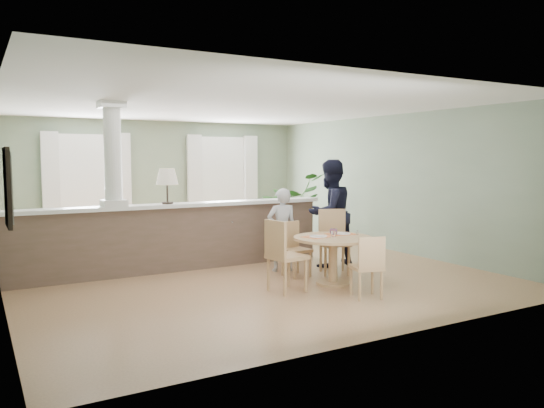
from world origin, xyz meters
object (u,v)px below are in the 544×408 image
man_person (330,213)px  chair_side (283,253)px  dining_table (333,246)px  chair_near (368,264)px  sofa (146,236)px  child_person (282,230)px  chair_far_boy (294,246)px  chair_far_man (334,238)px  houseplant (292,208)px

man_person → chair_side: bearing=25.4°
dining_table → chair_near: (-0.08, -0.90, -0.10)m
sofa → chair_side: 3.46m
child_person → chair_far_boy: bearing=101.0°
chair_near → dining_table: bearing=-78.3°
chair_near → chair_side: bearing=-29.2°
chair_far_man → houseplant: bearing=94.1°
dining_table → child_person: bearing=99.3°
chair_near → chair_side: (-0.81, 0.84, 0.09)m
chair_far_man → man_person: man_person is taller
chair_far_boy → chair_far_man: chair_far_man is taller
child_person → man_person: size_ratio=0.74×
dining_table → chair_near: size_ratio=1.38×
chair_side → chair_near: bearing=-144.2°
sofa → chair_far_man: bearing=-61.5°
child_person → man_person: bearing=-173.8°
sofa → houseplant: (3.30, 0.25, 0.34)m
chair_near → sofa: bearing=-50.4°
chair_far_man → man_person: bearing=84.6°
chair_far_man → sofa: bearing=154.2°
sofa → chair_far_boy: 2.98m
houseplant → chair_near: 4.70m
child_person → chair_near: bearing=105.1°
chair_far_boy → child_person: 0.43m
sofa → chair_near: bearing=-79.8°
chair_side → chair_far_man: bearing=-71.3°
child_person → houseplant: bearing=-112.9°
houseplant → man_person: bearing=-107.4°
dining_table → chair_far_boy: (-0.20, 0.77, -0.09)m
chair_far_man → chair_side: 1.52m
chair_far_boy → chair_side: 1.09m
man_person → chair_far_man: bearing=51.8°
chair_side → sofa: bearing=7.6°
sofa → child_person: child_person is taller
chair_far_man → chair_side: size_ratio=1.01×
child_person → man_person: 0.93m
chair_far_boy → chair_near: (0.11, -1.67, -0.01)m
chair_far_boy → chair_near: size_ratio=1.01×
chair_far_boy → man_person: 1.04m
chair_side → man_person: man_person is taller
sofa → houseplant: size_ratio=1.90×
sofa → chair_far_man: 3.50m
dining_table → child_person: 1.17m
houseplant → chair_near: (-1.56, -4.43, -0.30)m
houseplant → child_person: bearing=-125.0°
sofa → man_person: size_ratio=1.59×
sofa → dining_table: (1.83, -3.27, 0.14)m
chair_far_boy → chair_side: size_ratio=0.84×
chair_side → child_person: (0.70, 1.21, 0.12)m
sofa → chair_far_man: size_ratio=2.83×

